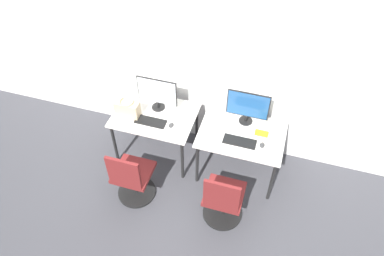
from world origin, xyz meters
TOP-DOWN VIEW (x-y plane):
  - ground_plane at (0.00, 0.00)m, footprint 20.00×20.00m
  - wall_back at (0.00, 0.87)m, footprint 12.00×0.05m
  - desk_left at (-0.56, 0.37)m, footprint 1.03×0.74m
  - monitor_left at (-0.56, 0.51)m, footprint 0.52×0.17m
  - keyboard_left at (-0.56, 0.23)m, footprint 0.39×0.15m
  - mouse_left at (-0.30, 0.24)m, footprint 0.06×0.09m
  - office_chair_left at (-0.58, -0.41)m, footprint 0.48×0.48m
  - desk_right at (0.56, 0.37)m, footprint 1.03×0.74m
  - monitor_right at (0.56, 0.59)m, footprint 0.52×0.17m
  - keyboard_right at (0.56, 0.23)m, footprint 0.39×0.15m
  - mouse_right at (0.83, 0.24)m, footprint 0.06×0.09m
  - office_chair_right at (0.54, -0.39)m, footprint 0.48×0.48m
  - handbag at (-0.87, 0.26)m, footprint 0.30×0.18m
  - placard_right at (0.79, 0.41)m, footprint 0.16×0.03m

SIDE VIEW (x-z plane):
  - ground_plane at x=0.00m, z-range 0.00..0.00m
  - office_chair_left at x=-0.58m, z-range -0.08..0.82m
  - office_chair_right at x=0.54m, z-range -0.08..0.82m
  - desk_left at x=-0.56m, z-range 0.28..1.01m
  - desk_right at x=0.56m, z-range 0.28..1.01m
  - keyboard_left at x=-0.56m, z-range 0.73..0.75m
  - keyboard_right at x=0.56m, z-range 0.73..0.75m
  - mouse_left at x=-0.30m, z-range 0.73..0.76m
  - mouse_right at x=0.83m, z-range 0.73..0.76m
  - placard_right at x=0.79m, z-range 0.73..0.81m
  - handbag at x=-0.87m, z-range 0.72..0.97m
  - monitor_left at x=-0.56m, z-range 0.75..1.21m
  - monitor_right at x=0.56m, z-range 0.75..1.21m
  - wall_back at x=0.00m, z-range 0.00..2.80m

